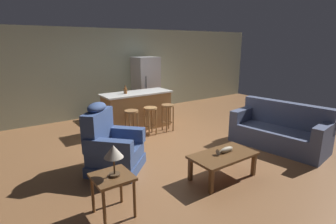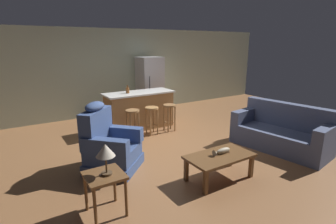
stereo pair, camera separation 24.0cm
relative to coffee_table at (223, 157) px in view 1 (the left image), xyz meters
The scene contains 14 objects.
ground_plane 1.83m from the coffee_table, 86.23° to the left, with size 12.00×12.00×0.00m.
back_wall 5.01m from the coffee_table, 88.63° to the left, with size 12.00×0.05×2.60m.
coffee_table is the anchor object (origin of this frame).
fish_figurine 0.12m from the coffee_table, 22.43° to the left, with size 0.34×0.10×0.10m.
couch 2.02m from the coffee_table, ahead, with size 1.12×2.01×0.94m.
recliner_near_lamp 1.92m from the coffee_table, 136.02° to the left, with size 1.19×1.19×1.20m.
end_table 1.88m from the coffee_table, behind, with size 0.48×0.48×0.56m.
table_lamp 1.91m from the coffee_table, behind, with size 0.24×0.24×0.41m.
kitchen_island 3.15m from the coffee_table, 87.85° to the left, with size 1.80×0.70×0.95m.
bar_stool_left 2.54m from the coffee_table, 98.36° to the left, with size 0.32×0.32×0.68m.
bar_stool_middle 2.52m from the coffee_table, 86.85° to the left, with size 0.32×0.32×0.68m.
bar_stool_right 2.60m from the coffee_table, 75.58° to the left, with size 0.32×0.32×0.68m.
refrigerator 4.51m from the coffee_table, 75.94° to the left, with size 0.70×0.69×1.76m.
bottle_tall_green 3.23m from the coffee_table, 93.43° to the left, with size 0.09×0.09×0.20m.
Camera 1 is at (-3.11, -4.51, 2.17)m, focal length 28.00 mm.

